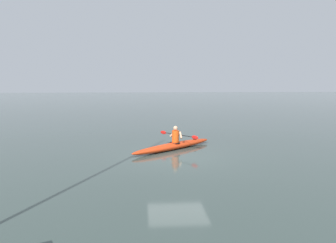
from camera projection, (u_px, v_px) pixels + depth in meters
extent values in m
plane|color=#384742|center=(177.00, 157.00, 14.14)|extent=(160.00, 160.00, 0.00)
ellipsoid|color=red|center=(173.00, 146.00, 15.68)|extent=(4.17, 3.67, 0.32)
torus|color=black|center=(175.00, 143.00, 15.72)|extent=(0.73, 0.73, 0.04)
cylinder|color=black|center=(194.00, 139.00, 16.71)|extent=(0.18, 0.18, 0.02)
cylinder|color=#E04C14|center=(175.00, 136.00, 15.72)|extent=(0.33, 0.33, 0.56)
sphere|color=tan|center=(175.00, 128.00, 15.67)|extent=(0.21, 0.21, 0.21)
cylinder|color=black|center=(178.00, 135.00, 15.85)|extent=(1.35, 1.58, 0.03)
ellipsoid|color=red|center=(163.00, 132.00, 16.57)|extent=(0.29, 0.33, 0.17)
ellipsoid|color=red|center=(195.00, 137.00, 15.14)|extent=(0.29, 0.33, 0.17)
cylinder|color=tan|center=(173.00, 134.00, 15.95)|extent=(0.31, 0.20, 0.34)
cylinder|color=tan|center=(181.00, 135.00, 15.58)|extent=(0.16, 0.32, 0.34)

